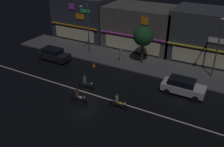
{
  "coord_description": "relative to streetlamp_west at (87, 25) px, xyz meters",
  "views": [
    {
      "loc": [
        13.01,
        -17.36,
        13.42
      ],
      "look_at": [
        2.0,
        2.52,
        1.5
      ],
      "focal_mm": 38.79,
      "sensor_mm": 36.0,
      "label": 1
    }
  ],
  "objects": [
    {
      "name": "street_tree",
      "position": [
        7.75,
        0.71,
        -0.51
      ],
      "size": [
        2.47,
        2.47,
        4.85
      ],
      "color": "#473323",
      "rests_on": "sidewalk_far"
    },
    {
      "name": "streetlamp_west",
      "position": [
        0.0,
        0.0,
        0.0
      ],
      "size": [
        0.44,
        1.64,
        6.93
      ],
      "color": "#47494C",
      "rests_on": "sidewalk_far"
    },
    {
      "name": "motorcycle_opposite_lane",
      "position": [
        4.88,
        -7.8,
        -3.61
      ],
      "size": [
        1.9,
        0.6,
        1.52
      ],
      "rotation": [
        0.0,
        0.0,
        -0.07
      ],
      "color": "black",
      "rests_on": "ground"
    },
    {
      "name": "motorcycle_lead",
      "position": [
        5.73,
        -10.3,
        -3.61
      ],
      "size": [
        1.9,
        0.6,
        1.52
      ],
      "rotation": [
        0.0,
        0.0,
        3.24
      ],
      "color": "black",
      "rests_on": "ground"
    },
    {
      "name": "storefront_center_block",
      "position": [
        5.07,
        6.6,
        -1.24
      ],
      "size": [
        10.25,
        6.89,
        6.01
      ],
      "color": "#56514C",
      "rests_on": "ground"
    },
    {
      "name": "ground_plane",
      "position": [
        5.07,
        -8.51,
        -4.24
      ],
      "size": [
        140.0,
        140.0,
        0.0
      ],
      "primitive_type": "plane",
      "color": "black"
    },
    {
      "name": "lane_divider_stripe",
      "position": [
        5.07,
        -8.51,
        -4.24
      ],
      "size": [
        31.34,
        0.16,
        0.01
      ],
      "primitive_type": "cube",
      "color": "beige",
      "rests_on": "ground"
    },
    {
      "name": "parked_car_near_kerb",
      "position": [
        14.16,
        -3.88,
        -3.37
      ],
      "size": [
        4.3,
        1.98,
        1.67
      ],
      "rotation": [
        0.0,
        0.0,
        3.14
      ],
      "color": "silver",
      "rests_on": "ground"
    },
    {
      "name": "storefront_left_block",
      "position": [
        -4.82,
        7.43,
        -0.92
      ],
      "size": [
        9.1,
        8.55,
        6.66
      ],
      "color": "#2D333D",
      "rests_on": "ground"
    },
    {
      "name": "storefront_right_block",
      "position": [
        14.97,
        6.45,
        -0.98
      ],
      "size": [
        10.22,
        6.58,
        6.53
      ],
      "color": "#383A3F",
      "rests_on": "ground"
    },
    {
      "name": "pedestrian_on_sidewalk",
      "position": [
        5.15,
        -0.11,
        -3.21
      ],
      "size": [
        0.42,
        0.42,
        1.95
      ],
      "rotation": [
        0.0,
        0.0,
        3.13
      ],
      "color": "gray",
      "rests_on": "sidewalk_far"
    },
    {
      "name": "streetlamp_mid",
      "position": [
        16.23,
        1.09,
        0.14
      ],
      "size": [
        0.44,
        1.64,
        7.2
      ],
      "color": "#47494C",
      "rests_on": "sidewalk_far"
    },
    {
      "name": "sidewalk_far",
      "position": [
        5.07,
        0.66,
        -4.17
      ],
      "size": [
        32.98,
        5.15,
        0.14
      ],
      "primitive_type": "cube",
      "color": "#4C4C4F",
      "rests_on": "ground"
    },
    {
      "name": "motorcycle_following",
      "position": [
        9.52,
        -9.32,
        -3.61
      ],
      "size": [
        1.9,
        0.6,
        1.52
      ],
      "rotation": [
        0.0,
        0.0,
        3.17
      ],
      "color": "black",
      "rests_on": "ground"
    },
    {
      "name": "traffic_cone",
      "position": [
        2.76,
        -2.9,
        -3.97
      ],
      "size": [
        0.36,
        0.36,
        0.55
      ],
      "primitive_type": "cone",
      "color": "orange",
      "rests_on": "ground"
    },
    {
      "name": "parked_car_trailing",
      "position": [
        -2.91,
        -3.86,
        -3.37
      ],
      "size": [
        4.3,
        1.98,
        1.67
      ],
      "rotation": [
        0.0,
        0.0,
        3.14
      ],
      "color": "black",
      "rests_on": "ground"
    }
  ]
}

